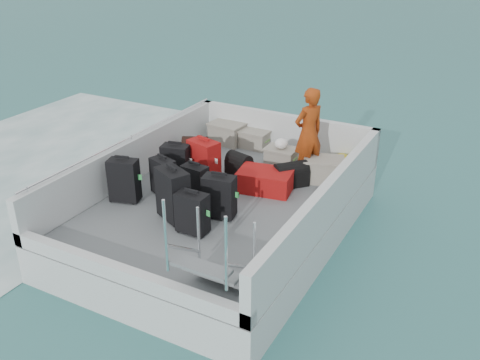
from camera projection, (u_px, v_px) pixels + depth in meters
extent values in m
plane|color=#185453|center=(222.00, 233.00, 8.73)|extent=(160.00, 160.00, 0.00)
plane|color=white|center=(17.00, 175.00, 10.78)|extent=(10.00, 10.00, 0.00)
cube|color=silver|center=(222.00, 217.00, 8.60)|extent=(3.60, 5.00, 0.60)
cube|color=slate|center=(222.00, 200.00, 8.47)|extent=(3.30, 4.70, 0.02)
cube|color=silver|center=(133.00, 159.00, 9.05)|extent=(0.14, 5.00, 0.70)
cube|color=silver|center=(327.00, 204.00, 7.57)|extent=(0.14, 5.00, 0.70)
cube|color=silver|center=(285.00, 132.00, 10.25)|extent=(3.60, 0.14, 0.70)
cube|color=silver|center=(122.00, 274.00, 6.49)|extent=(3.60, 0.14, 0.20)
cylinder|color=silver|center=(131.00, 137.00, 8.88)|extent=(0.04, 4.80, 0.04)
cube|color=black|center=(124.00, 181.00, 8.27)|extent=(0.51, 0.37, 0.70)
cube|color=black|center=(163.00, 177.00, 8.48)|extent=(0.47, 0.35, 0.62)
cube|color=black|center=(176.00, 164.00, 8.93)|extent=(0.50, 0.37, 0.65)
cube|color=black|center=(173.00, 195.00, 7.73)|extent=(0.60, 0.50, 0.79)
cube|color=black|center=(195.00, 184.00, 8.31)|extent=(0.42, 0.28, 0.59)
cube|color=maroon|center=(204.00, 161.00, 8.95)|extent=(0.58, 0.44, 0.71)
cube|color=black|center=(192.00, 214.00, 7.42)|extent=(0.44, 0.26, 0.61)
cube|color=black|center=(219.00, 197.00, 7.82)|extent=(0.51, 0.34, 0.66)
cube|color=maroon|center=(265.00, 181.00, 8.70)|extent=(0.94, 0.70, 0.34)
cube|color=gray|center=(227.00, 134.00, 10.58)|extent=(0.67, 0.49, 0.39)
cube|color=gray|center=(254.00, 140.00, 10.37)|extent=(0.54, 0.38, 0.32)
cube|color=gray|center=(281.00, 158.00, 9.58)|extent=(0.52, 0.36, 0.31)
cube|color=gray|center=(323.00, 171.00, 9.01)|extent=(0.73, 0.61, 0.38)
ellipsoid|color=yellow|center=(342.00, 159.00, 9.64)|extent=(0.28, 0.26, 0.22)
ellipsoid|color=white|center=(281.00, 145.00, 9.47)|extent=(0.24, 0.24, 0.18)
imported|color=#D04A13|center=(308.00, 133.00, 8.94)|extent=(0.61, 0.69, 1.57)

